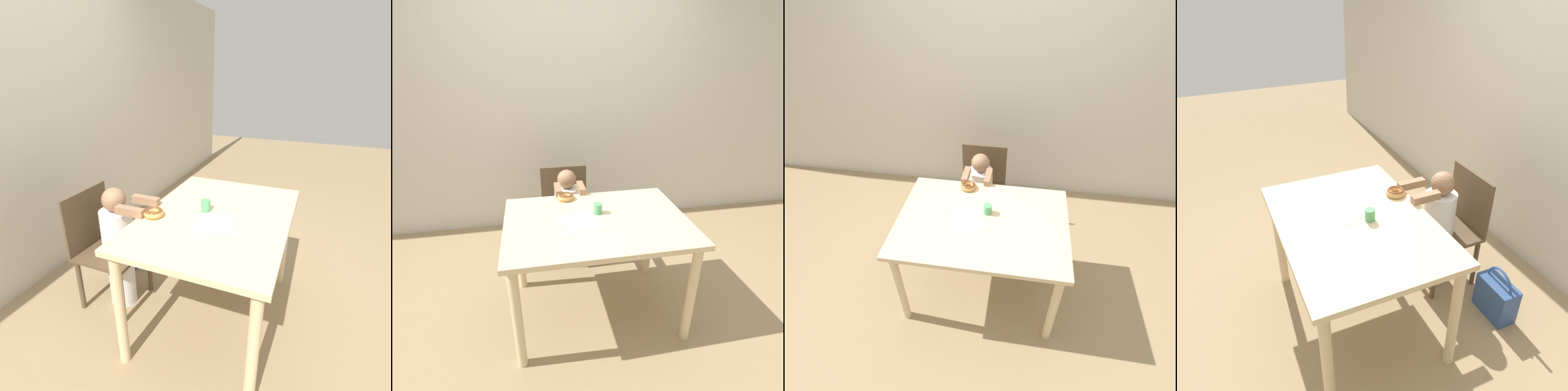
% 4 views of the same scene
% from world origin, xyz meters
% --- Properties ---
extents(ground_plane, '(12.00, 12.00, 0.00)m').
position_xyz_m(ground_plane, '(0.00, 0.00, 0.00)').
color(ground_plane, '#997F5B').
extents(wall_back, '(8.00, 0.05, 2.50)m').
position_xyz_m(wall_back, '(0.00, 1.47, 1.25)').
color(wall_back, beige).
rests_on(wall_back, ground_plane).
extents(dining_table, '(1.20, 0.85, 0.78)m').
position_xyz_m(dining_table, '(0.00, 0.00, 0.67)').
color(dining_table, beige).
rests_on(dining_table, ground_plane).
extents(chair, '(0.42, 0.41, 0.84)m').
position_xyz_m(chair, '(-0.11, 0.78, 0.44)').
color(chair, brown).
rests_on(chair, ground_plane).
extents(child_figure, '(0.23, 0.39, 0.90)m').
position_xyz_m(child_figure, '(-0.11, 0.66, 0.46)').
color(child_figure, white).
rests_on(child_figure, ground_plane).
extents(donut, '(0.13, 0.13, 0.04)m').
position_xyz_m(donut, '(-0.16, 0.35, 0.80)').
color(donut, tan).
rests_on(donut, dining_table).
extents(napkin, '(0.28, 0.28, 0.00)m').
position_xyz_m(napkin, '(-0.11, -0.02, 0.78)').
color(napkin, white).
rests_on(napkin, dining_table).
extents(handbag, '(0.28, 0.14, 0.38)m').
position_xyz_m(handbag, '(0.35, 0.86, 0.14)').
color(handbag, '#2D4C84').
rests_on(handbag, ground_plane).
extents(cup, '(0.06, 0.06, 0.07)m').
position_xyz_m(cup, '(0.03, 0.09, 0.81)').
color(cup, '#519E66').
rests_on(cup, dining_table).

